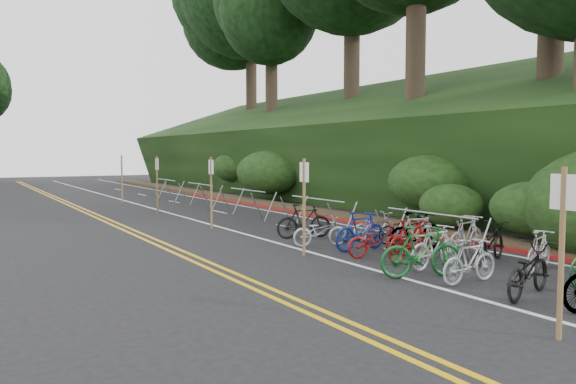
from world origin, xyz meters
name	(u,v)px	position (x,y,z in m)	size (l,w,h in m)	color
ground	(428,303)	(0.00, 0.00, 0.00)	(120.00, 120.00, 0.00)	black
road_markings	(223,232)	(0.63, 10.10, 0.00)	(7.47, 80.00, 0.01)	gold
red_curb	(317,216)	(5.70, 12.00, 0.05)	(0.25, 28.00, 0.10)	maroon
embankment	(354,154)	(12.96, 19.04, 2.57)	(14.30, 48.14, 9.11)	black
bike_racks_rest	(247,197)	(3.00, 13.00, 0.85)	(1.14, 23.00, 1.17)	gray
signpost_near	(562,242)	(0.19, -2.34, 1.40)	(0.08, 0.40, 2.45)	brown
signposts_rest	(181,184)	(0.60, 14.00, 1.43)	(0.08, 18.40, 2.50)	brown
bike_front	(422,252)	(1.35, 1.55, 0.56)	(1.85, 0.52, 1.11)	#144C1E
bike_valet	(458,245)	(2.96, 2.04, 0.49)	(3.33, 12.28, 1.07)	#144C1E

